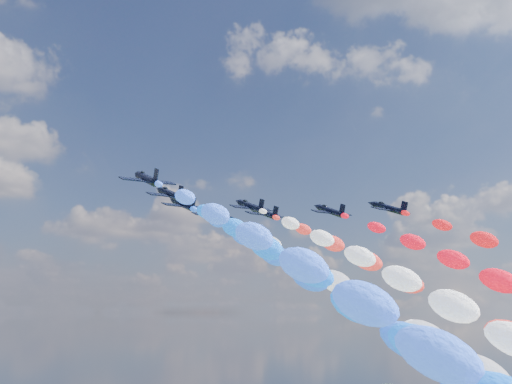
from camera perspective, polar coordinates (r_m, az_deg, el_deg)
jet_0 at (r=106.06m, az=-9.28°, el=1.13°), size 9.15×12.13×6.14m
jet_1 at (r=119.05m, az=-7.32°, el=-0.16°), size 8.91×11.96×6.14m
jet_2 at (r=130.00m, az=-6.22°, el=-1.03°), size 9.05×12.06×6.14m
trail_2 at (r=76.66m, az=15.36°, el=-15.30°), size 6.27×124.00×58.85m
jet_3 at (r=131.70m, az=-0.50°, el=-1.21°), size 8.66×11.78×6.14m
jet_4 at (r=141.50m, az=-3.81°, el=-1.82°), size 8.88×11.94×6.14m
trail_4 at (r=89.51m, az=16.27°, el=-14.47°), size 6.27×124.00×58.85m
jet_5 at (r=140.25m, az=0.66°, el=-1.76°), size 9.30×12.24×6.14m
jet_6 at (r=138.66m, az=6.31°, el=-1.60°), size 8.95×11.99×6.14m
jet_7 at (r=136.84m, az=11.19°, el=-1.36°), size 9.39×12.30×6.14m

